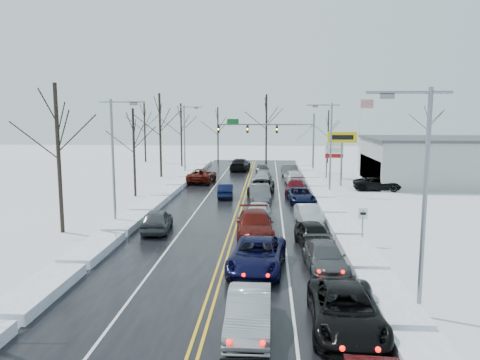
# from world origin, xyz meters

# --- Properties ---
(ground) EXTENTS (160.00, 160.00, 0.00)m
(ground) POSITION_xyz_m (0.00, 0.00, 0.00)
(ground) COLOR silver
(ground) RESTS_ON ground
(road_surface) EXTENTS (14.00, 84.00, 0.01)m
(road_surface) POSITION_xyz_m (0.00, 2.00, 0.01)
(road_surface) COLOR black
(road_surface) RESTS_ON ground
(snow_bank_left) EXTENTS (1.85, 72.00, 0.52)m
(snow_bank_left) POSITION_xyz_m (-7.60, 2.00, 0.00)
(snow_bank_left) COLOR white
(snow_bank_left) RESTS_ON ground
(snow_bank_right) EXTENTS (1.85, 72.00, 0.52)m
(snow_bank_right) POSITION_xyz_m (7.60, 2.00, 0.00)
(snow_bank_right) COLOR white
(snow_bank_right) RESTS_ON ground
(traffic_signal_mast) EXTENTS (13.28, 0.39, 8.00)m
(traffic_signal_mast) POSITION_xyz_m (3.45, 27.99, 5.48)
(traffic_signal_mast) COLOR slate
(traffic_signal_mast) RESTS_ON ground
(tires_plus_sign) EXTENTS (3.20, 0.34, 6.00)m
(tires_plus_sign) POSITION_xyz_m (10.50, 15.99, 4.99)
(tires_plus_sign) COLOR slate
(tires_plus_sign) RESTS_ON ground
(used_vehicles_sign) EXTENTS (2.20, 0.22, 4.65)m
(used_vehicles_sign) POSITION_xyz_m (10.50, 22.00, 3.32)
(used_vehicles_sign) COLOR slate
(used_vehicles_sign) RESTS_ON ground
(speed_limit_sign) EXTENTS (0.55, 0.09, 2.35)m
(speed_limit_sign) POSITION_xyz_m (8.20, -8.00, 1.63)
(speed_limit_sign) COLOR slate
(speed_limit_sign) RESTS_ON ground
(flagpole) EXTENTS (1.87, 1.20, 10.00)m
(flagpole) POSITION_xyz_m (15.17, 30.00, 5.93)
(flagpole) COLOR silver
(flagpole) RESTS_ON ground
(dealership_building) EXTENTS (20.40, 12.40, 5.30)m
(dealership_building) POSITION_xyz_m (23.98, 18.00, 2.66)
(dealership_building) COLOR #A2A29D
(dealership_building) RESTS_ON ground
(streetlight_se) EXTENTS (3.20, 0.25, 9.00)m
(streetlight_se) POSITION_xyz_m (8.30, -18.00, 5.31)
(streetlight_se) COLOR slate
(streetlight_se) RESTS_ON ground
(streetlight_ne) EXTENTS (3.20, 0.25, 9.00)m
(streetlight_ne) POSITION_xyz_m (8.30, 10.00, 5.31)
(streetlight_ne) COLOR slate
(streetlight_ne) RESTS_ON ground
(streetlight_sw) EXTENTS (3.20, 0.25, 9.00)m
(streetlight_sw) POSITION_xyz_m (-8.30, -4.00, 5.31)
(streetlight_sw) COLOR slate
(streetlight_sw) RESTS_ON ground
(streetlight_nw) EXTENTS (3.20, 0.25, 9.00)m
(streetlight_nw) POSITION_xyz_m (-8.30, 24.00, 5.31)
(streetlight_nw) COLOR slate
(streetlight_nw) RESTS_ON ground
(tree_left_b) EXTENTS (4.00, 4.00, 10.00)m
(tree_left_b) POSITION_xyz_m (-11.50, -6.00, 6.99)
(tree_left_b) COLOR #2D231C
(tree_left_b) RESTS_ON ground
(tree_left_c) EXTENTS (3.40, 3.40, 8.50)m
(tree_left_c) POSITION_xyz_m (-10.50, 8.00, 5.94)
(tree_left_c) COLOR #2D231C
(tree_left_c) RESTS_ON ground
(tree_left_d) EXTENTS (4.20, 4.20, 10.50)m
(tree_left_d) POSITION_xyz_m (-11.20, 22.00, 7.33)
(tree_left_d) COLOR #2D231C
(tree_left_d) RESTS_ON ground
(tree_left_e) EXTENTS (3.80, 3.80, 9.50)m
(tree_left_e) POSITION_xyz_m (-10.80, 34.00, 6.64)
(tree_left_e) COLOR #2D231C
(tree_left_e) RESTS_ON ground
(tree_far_a) EXTENTS (4.00, 4.00, 10.00)m
(tree_far_a) POSITION_xyz_m (-18.00, 40.00, 6.99)
(tree_far_a) COLOR #2D231C
(tree_far_a) RESTS_ON ground
(tree_far_b) EXTENTS (3.60, 3.60, 9.00)m
(tree_far_b) POSITION_xyz_m (-6.00, 41.00, 6.29)
(tree_far_b) COLOR #2D231C
(tree_far_b) RESTS_ON ground
(tree_far_c) EXTENTS (4.40, 4.40, 11.00)m
(tree_far_c) POSITION_xyz_m (2.00, 39.00, 7.68)
(tree_far_c) COLOR #2D231C
(tree_far_c) RESTS_ON ground
(tree_far_d) EXTENTS (3.40, 3.40, 8.50)m
(tree_far_d) POSITION_xyz_m (12.00, 40.50, 5.94)
(tree_far_d) COLOR #2D231C
(tree_far_d) RESTS_ON ground
(tree_far_e) EXTENTS (4.20, 4.20, 10.50)m
(tree_far_e) POSITION_xyz_m (28.00, 41.00, 7.33)
(tree_far_e) COLOR #2D231C
(tree_far_e) RESTS_ON ground
(queued_car_1) EXTENTS (1.60, 4.58, 1.51)m
(queued_car_1) POSITION_xyz_m (1.79, -19.80, 0.00)
(queued_car_1) COLOR #989AA0
(queued_car_1) RESTS_ON ground
(queued_car_2) EXTENTS (3.21, 6.00, 1.60)m
(queued_car_2) POSITION_xyz_m (1.92, -12.93, 0.00)
(queued_car_2) COLOR black
(queued_car_2) RESTS_ON ground
(queued_car_3) EXTENTS (2.73, 5.95, 1.69)m
(queued_car_3) POSITION_xyz_m (1.59, -6.48, 0.00)
(queued_car_3) COLOR #4E0F0A
(queued_car_3) RESTS_ON ground
(queued_car_4) EXTENTS (2.03, 4.65, 1.56)m
(queued_car_4) POSITION_xyz_m (1.70, -2.58, 0.00)
(queued_car_4) COLOR silver
(queued_car_4) RESTS_ON ground
(queued_car_5) EXTENTS (2.17, 5.09, 1.63)m
(queued_car_5) POSITION_xyz_m (1.66, 5.45, 0.00)
(queued_car_5) COLOR #434648
(queued_car_5) RESTS_ON ground
(queued_car_6) EXTENTS (2.82, 5.39, 1.45)m
(queued_car_6) POSITION_xyz_m (1.71, 10.06, 0.00)
(queued_car_6) COLOR black
(queued_car_6) RESTS_ON ground
(queued_car_7) EXTENTS (2.45, 4.86, 1.35)m
(queued_car_7) POSITION_xyz_m (1.75, 17.27, 0.00)
(queued_car_7) COLOR #A5A7AD
(queued_car_7) RESTS_ON ground
(queued_car_8) EXTENTS (2.01, 4.45, 1.49)m
(queued_car_8) POSITION_xyz_m (1.65, 24.34, 0.00)
(queued_car_8) COLOR #3A3C3F
(queued_car_8) RESTS_ON ground
(queued_car_10) EXTENTS (2.74, 5.70, 1.57)m
(queued_car_10) POSITION_xyz_m (5.37, -19.47, 0.00)
(queued_car_10) COLOR black
(queued_car_10) RESTS_ON ground
(queued_car_11) EXTENTS (2.25, 4.87, 1.38)m
(queued_car_11) POSITION_xyz_m (5.39, -12.74, 0.00)
(queued_car_11) COLOR #414446
(queued_car_11) RESTS_ON ground
(queued_car_12) EXTENTS (2.41, 4.71, 1.53)m
(queued_car_12) POSITION_xyz_m (5.19, -8.58, 0.00)
(queued_car_12) COLOR black
(queued_car_12) RESTS_ON ground
(queued_car_13) EXTENTS (1.91, 4.38, 1.40)m
(queued_car_13) POSITION_xyz_m (5.36, -2.61, 0.00)
(queued_car_13) COLOR #A6A8AE
(queued_car_13) RESTS_ON ground
(queued_car_14) EXTENTS (2.52, 4.90, 1.32)m
(queued_car_14) POSITION_xyz_m (5.37, 5.78, 0.00)
(queued_car_14) COLOR black
(queued_car_14) RESTS_ON ground
(queued_car_15) EXTENTS (2.52, 5.20, 1.46)m
(queued_car_15) POSITION_xyz_m (5.18, 9.98, 0.00)
(queued_car_15) COLOR #4F0A12
(queued_car_15) RESTS_ON ground
(queued_car_16) EXTENTS (2.37, 4.93, 1.62)m
(queued_car_16) POSITION_xyz_m (5.32, 16.35, 0.00)
(queued_car_16) COLOR silver
(queued_car_16) RESTS_ON ground
(queued_car_17) EXTENTS (2.27, 4.91, 1.56)m
(queued_car_17) POSITION_xyz_m (5.14, 22.41, 0.00)
(queued_car_17) COLOR #3A3C3F
(queued_car_17) RESTS_ON ground
(oncoming_car_0) EXTENTS (1.68, 4.16, 1.34)m
(oncoming_car_0) POSITION_xyz_m (-1.66, 7.89, 0.00)
(oncoming_car_0) COLOR black
(oncoming_car_0) RESTS_ON ground
(oncoming_car_1) EXTENTS (3.07, 6.04, 1.64)m
(oncoming_car_1) POSITION_xyz_m (-5.33, 17.51, 0.00)
(oncoming_car_1) COLOR #52110B
(oncoming_car_1) RESTS_ON ground
(oncoming_car_2) EXTENTS (2.86, 6.10, 1.72)m
(oncoming_car_2) POSITION_xyz_m (-1.58, 29.19, 0.00)
(oncoming_car_2) COLOR black
(oncoming_car_2) RESTS_ON ground
(oncoming_car_3) EXTENTS (2.21, 4.68, 1.55)m
(oncoming_car_3) POSITION_xyz_m (-5.14, -5.33, 0.00)
(oncoming_car_3) COLOR #404245
(oncoming_car_3) RESTS_ON ground
(parked_car_0) EXTENTS (5.14, 2.53, 1.40)m
(parked_car_0) POSITION_xyz_m (13.88, 13.06, 0.00)
(parked_car_0) COLOR black
(parked_car_0) RESTS_ON ground
(parked_car_1) EXTENTS (2.31, 4.73, 1.32)m
(parked_car_1) POSITION_xyz_m (16.85, 15.73, 0.00)
(parked_car_1) COLOR #45484B
(parked_car_1) RESTS_ON ground
(parked_car_2) EXTENTS (2.17, 4.40, 1.44)m
(parked_car_2) POSITION_xyz_m (15.16, 22.70, 0.00)
(parked_car_2) COLOR black
(parked_car_2) RESTS_ON ground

